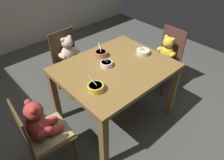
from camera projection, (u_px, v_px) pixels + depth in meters
ground_plane at (115, 116)px, 2.72m from camera, size 5.20×5.20×0.04m
dining_table at (115, 74)px, 2.30m from camera, size 1.20×0.98×0.75m
teddy_chair_far_center at (69, 55)px, 2.82m from camera, size 0.43×0.40×0.87m
teddy_chair_near_right at (166, 54)px, 2.87m from camera, size 0.37×0.39×0.88m
teddy_chair_near_left at (41, 128)px, 1.83m from camera, size 0.43×0.42×0.88m
porridge_bowl_terracotta_far_center at (101, 54)px, 2.40m from camera, size 0.14×0.15×0.13m
porridge_bowl_yellow_near_left at (96, 87)px, 1.92m from camera, size 0.15×0.16×0.14m
porridge_bowl_cream_near_right at (143, 52)px, 2.45m from camera, size 0.16×0.16×0.13m
porridge_bowl_white_center at (106, 64)px, 2.24m from camera, size 0.13×0.13×0.11m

